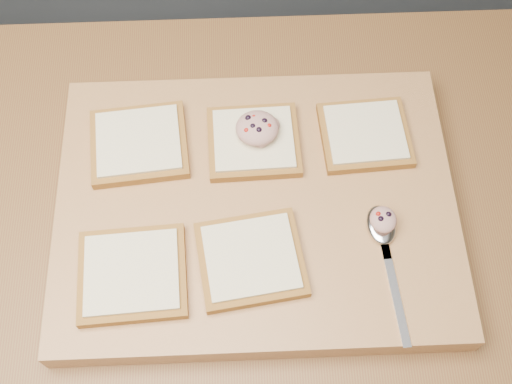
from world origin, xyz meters
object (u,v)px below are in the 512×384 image
Objects in this scene: cutting_board at (256,207)px; spoon at (383,235)px; bread_far_center at (254,141)px; tuna_salad_dollop at (257,128)px.

spoon reaches higher than cutting_board.
spoon is at bearing -42.09° from bread_far_center.
bread_far_center is 0.21m from spoon.
bread_far_center is at bearing -126.86° from tuna_salad_dollop.
bread_far_center is (0.00, 0.08, 0.03)m from cutting_board.
cutting_board is 0.09m from bread_far_center.
tuna_salad_dollop is (0.00, 0.01, 0.02)m from bread_far_center.
cutting_board is 9.02× the size of tuna_salad_dollop.
tuna_salad_dollop reaches higher than bread_far_center.
tuna_salad_dollop is 0.21m from spoon.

